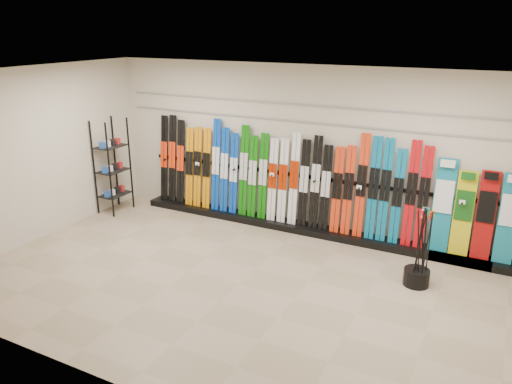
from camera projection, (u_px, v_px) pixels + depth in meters
The scene contains 12 objects.
floor at pixel (239, 284), 7.37m from camera, with size 8.00×8.00×0.00m, color gray.
back_wall at pixel (305, 149), 9.00m from camera, with size 8.00×8.00×0.00m, color beige.
left_wall at pixel (36, 155), 8.63m from camera, with size 5.00×5.00×0.00m, color beige.
ceiling at pixel (237, 77), 6.42m from camera, with size 8.00×8.00×0.00m, color silver.
ski_rack_base at pixel (310, 229), 9.18m from camera, with size 8.00×0.40×0.12m, color black.
skis at pixel (278, 178), 9.22m from camera, with size 5.37×0.21×1.80m.
snowboards at pixel (484, 214), 7.76m from camera, with size 1.58×0.24×1.52m.
accessory_rack at pixel (112, 166), 9.99m from camera, with size 0.40×0.60×1.90m, color black.
pole_bin at pixel (416, 277), 7.31m from camera, with size 0.37×0.37×0.25m, color black.
ski_poles at pixel (422, 248), 7.14m from camera, with size 0.21×0.22×1.18m.
slatwall_rail_0 at pixel (306, 122), 8.83m from camera, with size 7.60×0.02×0.03m, color gray.
slatwall_rail_1 at pixel (306, 105), 8.73m from camera, with size 7.60×0.02×0.03m, color gray.
Camera 1 is at (3.21, -5.72, 3.64)m, focal length 35.00 mm.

